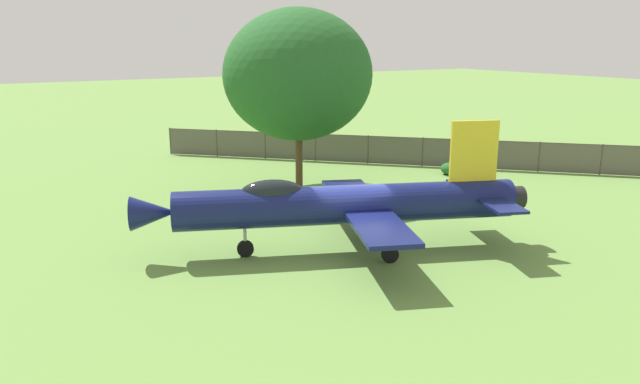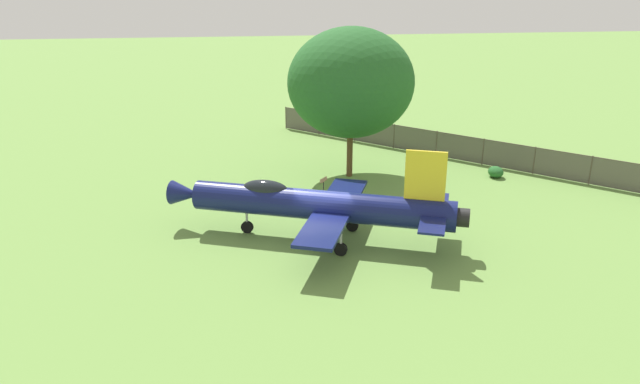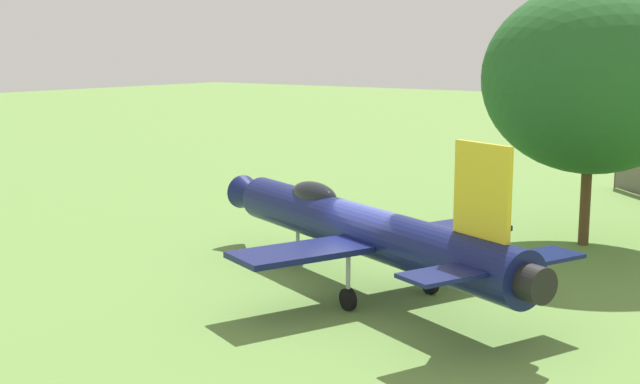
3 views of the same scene
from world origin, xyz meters
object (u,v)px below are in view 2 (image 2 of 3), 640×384
display_jet (314,204)px  info_plaque (324,183)px  shrub_near_fence (496,172)px  shade_tree (351,83)px

display_jet → info_plaque: 5.92m
display_jet → shrub_near_fence: bearing=-126.7°
display_jet → info_plaque: (-5.70, 1.28, -0.97)m
info_plaque → shade_tree: bearing=148.8°
shade_tree → shrub_near_fence: shade_tree is taller
display_jet → shade_tree: 10.64m
info_plaque → display_jet: bearing=-12.7°
shade_tree → info_plaque: bearing=-31.2°
display_jet → shrub_near_fence: (-7.71, 12.41, -1.48)m
shade_tree → info_plaque: shade_tree is taller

